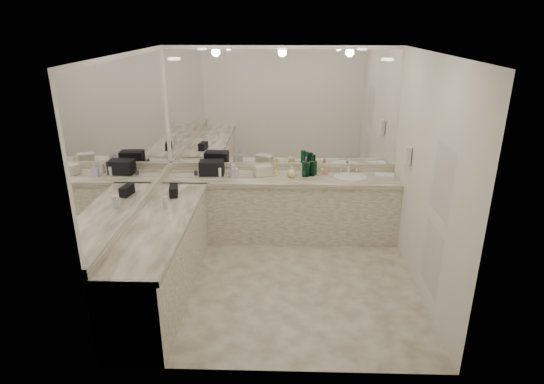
{
  "coord_description": "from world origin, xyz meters",
  "views": [
    {
      "loc": [
        0.06,
        -4.69,
        2.92
      ],
      "look_at": [
        -0.1,
        0.4,
        0.97
      ],
      "focal_mm": 30.0,
      "sensor_mm": 36.0,
      "label": 1
    }
  ],
  "objects_px": {
    "wall_phone": "(408,156)",
    "soap_bottle_c": "(292,172)",
    "sink": "(350,177)",
    "black_toiletry_bag": "(212,168)",
    "hand_towel": "(384,176)",
    "cream_cosmetic_case": "(263,171)",
    "soap_bottle_a": "(232,167)",
    "soap_bottle_b": "(235,171)"
  },
  "relations": [
    {
      "from": "cream_cosmetic_case",
      "to": "soap_bottle_b",
      "type": "height_order",
      "value": "soap_bottle_b"
    },
    {
      "from": "sink",
      "to": "soap_bottle_b",
      "type": "distance_m",
      "value": 1.58
    },
    {
      "from": "hand_towel",
      "to": "soap_bottle_c",
      "type": "height_order",
      "value": "soap_bottle_c"
    },
    {
      "from": "hand_towel",
      "to": "soap_bottle_c",
      "type": "relative_size",
      "value": 1.58
    },
    {
      "from": "hand_towel",
      "to": "soap_bottle_b",
      "type": "distance_m",
      "value": 2.04
    },
    {
      "from": "wall_phone",
      "to": "soap_bottle_b",
      "type": "relative_size",
      "value": 1.29
    },
    {
      "from": "black_toiletry_bag",
      "to": "soap_bottle_a",
      "type": "bearing_deg",
      "value": 5.41
    },
    {
      "from": "soap_bottle_b",
      "to": "sink",
      "type": "bearing_deg",
      "value": 2.17
    },
    {
      "from": "wall_phone",
      "to": "soap_bottle_c",
      "type": "height_order",
      "value": "wall_phone"
    },
    {
      "from": "sink",
      "to": "black_toiletry_bag",
      "type": "distance_m",
      "value": 1.91
    },
    {
      "from": "sink",
      "to": "soap_bottle_b",
      "type": "relative_size",
      "value": 2.36
    },
    {
      "from": "sink",
      "to": "soap_bottle_b",
      "type": "bearing_deg",
      "value": -177.83
    },
    {
      "from": "soap_bottle_b",
      "to": "soap_bottle_c",
      "type": "height_order",
      "value": "soap_bottle_b"
    },
    {
      "from": "soap_bottle_a",
      "to": "soap_bottle_c",
      "type": "height_order",
      "value": "soap_bottle_a"
    },
    {
      "from": "cream_cosmetic_case",
      "to": "sink",
      "type": "bearing_deg",
      "value": -26.25
    },
    {
      "from": "sink",
      "to": "black_toiletry_bag",
      "type": "bearing_deg",
      "value": 178.29
    },
    {
      "from": "wall_phone",
      "to": "soap_bottle_b",
      "type": "height_order",
      "value": "wall_phone"
    },
    {
      "from": "black_toiletry_bag",
      "to": "cream_cosmetic_case",
      "type": "relative_size",
      "value": 1.4
    },
    {
      "from": "black_toiletry_bag",
      "to": "hand_towel",
      "type": "distance_m",
      "value": 2.37
    },
    {
      "from": "cream_cosmetic_case",
      "to": "soap_bottle_b",
      "type": "relative_size",
      "value": 1.29
    },
    {
      "from": "soap_bottle_c",
      "to": "soap_bottle_b",
      "type": "bearing_deg",
      "value": -177.63
    },
    {
      "from": "cream_cosmetic_case",
      "to": "hand_towel",
      "type": "relative_size",
      "value": 0.93
    },
    {
      "from": "hand_towel",
      "to": "soap_bottle_b",
      "type": "bearing_deg",
      "value": -177.9
    },
    {
      "from": "wall_phone",
      "to": "black_toiletry_bag",
      "type": "distance_m",
      "value": 2.6
    },
    {
      "from": "soap_bottle_a",
      "to": "black_toiletry_bag",
      "type": "bearing_deg",
      "value": -174.59
    },
    {
      "from": "hand_towel",
      "to": "soap_bottle_c",
      "type": "xyz_separation_m",
      "value": [
        -1.26,
        -0.04,
        0.06
      ]
    },
    {
      "from": "sink",
      "to": "wall_phone",
      "type": "distance_m",
      "value": 0.91
    },
    {
      "from": "soap_bottle_a",
      "to": "soap_bottle_b",
      "type": "height_order",
      "value": "soap_bottle_a"
    },
    {
      "from": "black_toiletry_bag",
      "to": "soap_bottle_b",
      "type": "bearing_deg",
      "value": -19.31
    },
    {
      "from": "sink",
      "to": "cream_cosmetic_case",
      "type": "bearing_deg",
      "value": 178.68
    },
    {
      "from": "black_toiletry_bag",
      "to": "wall_phone",
      "type": "bearing_deg",
      "value": -12.5
    },
    {
      "from": "wall_phone",
      "to": "soap_bottle_b",
      "type": "distance_m",
      "value": 2.25
    },
    {
      "from": "black_toiletry_bag",
      "to": "soap_bottle_b",
      "type": "distance_m",
      "value": 0.35
    },
    {
      "from": "sink",
      "to": "black_toiletry_bag",
      "type": "relative_size",
      "value": 1.31
    },
    {
      "from": "sink",
      "to": "wall_phone",
      "type": "xyz_separation_m",
      "value": [
        0.61,
        -0.5,
        0.46
      ]
    },
    {
      "from": "soap_bottle_a",
      "to": "soap_bottle_c",
      "type": "distance_m",
      "value": 0.83
    },
    {
      "from": "sink",
      "to": "soap_bottle_b",
      "type": "xyz_separation_m",
      "value": [
        -1.57,
        -0.06,
        0.1
      ]
    },
    {
      "from": "wall_phone",
      "to": "hand_towel",
      "type": "distance_m",
      "value": 0.69
    },
    {
      "from": "wall_phone",
      "to": "hand_towel",
      "type": "bearing_deg",
      "value": 105.68
    },
    {
      "from": "cream_cosmetic_case",
      "to": "wall_phone",
      "type": "bearing_deg",
      "value": -41.22
    },
    {
      "from": "black_toiletry_bag",
      "to": "soap_bottle_c",
      "type": "bearing_deg",
      "value": -4.4
    },
    {
      "from": "black_toiletry_bag",
      "to": "hand_towel",
      "type": "relative_size",
      "value": 1.31
    }
  ]
}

